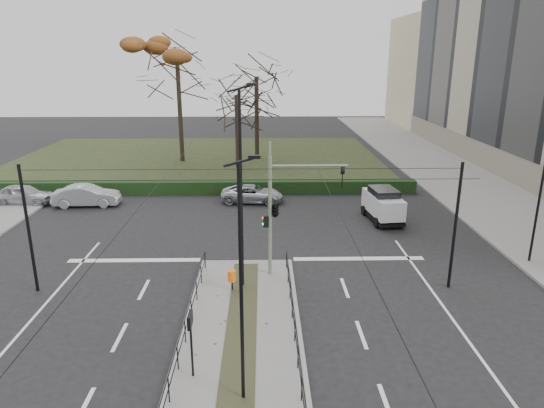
# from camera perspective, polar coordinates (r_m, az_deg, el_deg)

# --- Properties ---
(ground) EXTENTS (140.00, 140.00, 0.00)m
(ground) POSITION_cam_1_polar(r_m,az_deg,el_deg) (21.27, -3.43, -12.35)
(ground) COLOR black
(ground) RESTS_ON ground
(median_island) EXTENTS (4.40, 15.00, 0.14)m
(median_island) POSITION_cam_1_polar(r_m,az_deg,el_deg) (19.09, -3.73, -15.84)
(median_island) COLOR slate
(median_island) RESTS_ON ground
(sidewalk_east) EXTENTS (8.00, 90.00, 0.14)m
(sidewalk_east) POSITION_cam_1_polar(r_m,az_deg,el_deg) (45.19, 21.21, 2.59)
(sidewalk_east) COLOR slate
(sidewalk_east) RESTS_ON ground
(park) EXTENTS (38.00, 26.00, 0.10)m
(park) POSITION_cam_1_polar(r_m,az_deg,el_deg) (52.04, -8.72, 5.30)
(park) COLOR black
(park) RESTS_ON ground
(hedge) EXTENTS (38.00, 1.00, 1.00)m
(hedge) POSITION_cam_1_polar(r_m,az_deg,el_deg) (39.04, -11.23, 1.94)
(hedge) COLOR black
(hedge) RESTS_ON ground
(median_railing) EXTENTS (4.14, 13.24, 0.92)m
(median_railing) POSITION_cam_1_polar(r_m,az_deg,el_deg) (18.53, -3.80, -13.65)
(median_railing) COLOR black
(median_railing) RESTS_ON median_island
(catenary) EXTENTS (20.00, 34.00, 6.00)m
(catenary) POSITION_cam_1_polar(r_m,az_deg,el_deg) (21.34, -3.42, -2.16)
(catenary) COLOR black
(catenary) RESTS_ON ground
(traffic_light) EXTENTS (4.05, 2.24, 5.88)m
(traffic_light) POSITION_cam_1_polar(r_m,az_deg,el_deg) (22.96, 0.62, -0.38)
(traffic_light) COLOR slate
(traffic_light) RESTS_ON median_island
(litter_bin) EXTENTS (0.38, 0.38, 0.97)m
(litter_bin) POSITION_cam_1_polar(r_m,az_deg,el_deg) (22.35, -4.75, -8.46)
(litter_bin) COLOR black
(litter_bin) RESTS_ON median_island
(info_panel) EXTENTS (0.13, 0.61, 2.34)m
(info_panel) POSITION_cam_1_polar(r_m,az_deg,el_deg) (16.45, -9.60, -14.10)
(info_panel) COLOR black
(info_panel) RESTS_ON median_island
(streetlamp_median_near) EXTENTS (0.65, 0.13, 7.73)m
(streetlamp_median_near) POSITION_cam_1_polar(r_m,az_deg,el_deg) (14.30, -3.59, -9.36)
(streetlamp_median_near) COLOR black
(streetlamp_median_near) RESTS_ON median_island
(streetlamp_median_far) EXTENTS (0.77, 0.16, 9.21)m
(streetlamp_median_far) POSITION_cam_1_polar(r_m,az_deg,el_deg) (21.43, -3.62, 1.84)
(streetlamp_median_far) COLOR black
(streetlamp_median_far) RESTS_ON median_island
(streetlamp_sidewalk) EXTENTS (0.74, 0.15, 8.81)m
(streetlamp_sidewalk) POSITION_cam_1_polar(r_m,az_deg,el_deg) (27.71, 29.29, 2.72)
(streetlamp_sidewalk) COLOR black
(streetlamp_sidewalk) RESTS_ON sidewalk_east
(parked_car_first) EXTENTS (4.41, 1.88, 1.48)m
(parked_car_first) POSITION_cam_1_polar(r_m,az_deg,el_deg) (39.83, -27.26, 1.01)
(parked_car_first) COLOR #A1A4A9
(parked_car_first) RESTS_ON ground
(parked_car_second) EXTENTS (4.75, 1.92, 1.53)m
(parked_car_second) POSITION_cam_1_polar(r_m,az_deg,el_deg) (37.50, -20.98, 0.93)
(parked_car_second) COLOR #A1A4A9
(parked_car_second) RESTS_ON ground
(parked_car_fourth) EXTENTS (4.75, 2.48, 1.28)m
(parked_car_fourth) POSITION_cam_1_polar(r_m,az_deg,el_deg) (35.99, -2.31, 1.21)
(parked_car_fourth) COLOR #A1A4A9
(parked_car_fourth) RESTS_ON ground
(white_van) EXTENTS (2.22, 4.14, 2.19)m
(white_van) POSITION_cam_1_polar(r_m,az_deg,el_deg) (32.56, 12.91, 0.02)
(white_van) COLOR silver
(white_van) RESTS_ON ground
(rust_tree) EXTENTS (8.57, 8.57, 14.00)m
(rust_tree) POSITION_cam_1_polar(r_m,az_deg,el_deg) (50.09, -11.15, 17.04)
(rust_tree) COLOR black
(rust_tree) RESTS_ON park
(bare_tree_center) EXTENTS (7.24, 7.24, 11.09)m
(bare_tree_center) POSITION_cam_1_polar(r_m,az_deg,el_deg) (51.03, -1.85, 14.08)
(bare_tree_center) COLOR black
(bare_tree_center) RESTS_ON park
(bare_tree_near) EXTENTS (5.82, 5.82, 9.12)m
(bare_tree_near) POSITION_cam_1_polar(r_m,az_deg,el_deg) (46.36, -4.16, 12.04)
(bare_tree_near) COLOR black
(bare_tree_near) RESTS_ON park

